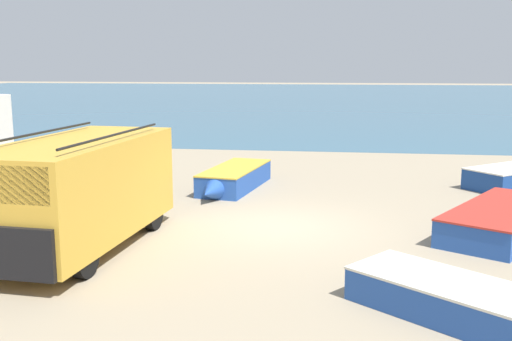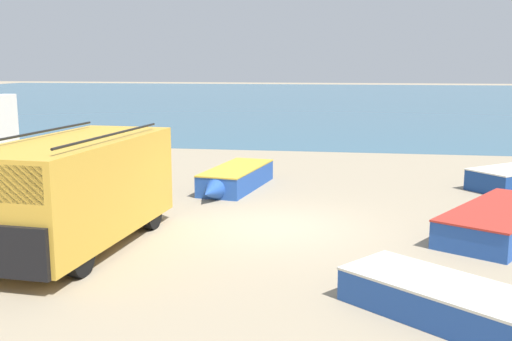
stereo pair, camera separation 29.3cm
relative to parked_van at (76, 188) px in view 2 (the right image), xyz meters
The scene contains 8 objects.
ground_plane 4.49m from the parked_van, 29.29° to the left, with size 200.00×200.00×0.00m, color gray.
sea_water 54.26m from the parked_van, 86.02° to the left, with size 120.00×80.00×0.01m, color #33607A.
parked_van is the anchor object (origin of this frame).
fishing_rowboat_0 6.53m from the parked_van, 71.46° to the left, with size 1.80×4.26×0.64m.
fishing_rowboat_1 9.21m from the parked_van, 15.39° to the left, with size 3.41×4.74×0.61m.
fishing_rowboat_2 5.41m from the parked_van, 131.63° to the left, with size 4.07×1.26×0.57m.
fishing_rowboat_3 7.85m from the parked_van, 20.55° to the right, with size 4.17×3.56×0.54m.
fishing_rowboat_5 9.71m from the parked_van, 113.17° to the left, with size 3.01×3.64×0.50m.
Camera 2 is at (1.68, -13.20, 3.73)m, focal length 42.00 mm.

